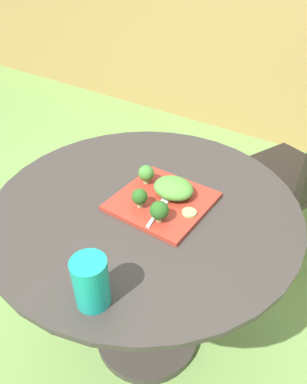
# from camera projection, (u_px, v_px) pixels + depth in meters

# --- Properties ---
(ground_plane) EXTENTS (12.00, 12.00, 0.00)m
(ground_plane) POSITION_uv_depth(u_px,v_px,m) (147.00, 334.00, 1.54)
(ground_plane) COLOR #70994C
(patio_table) EXTENTS (0.96, 0.96, 0.74)m
(patio_table) POSITION_uv_depth(u_px,v_px,m) (146.00, 256.00, 1.25)
(patio_table) COLOR #38332D
(patio_table) RESTS_ON ground_plane
(salad_plate) EXTENTS (0.28, 0.28, 0.01)m
(salad_plate) POSITION_uv_depth(u_px,v_px,m) (162.00, 201.00, 1.09)
(salad_plate) COLOR #AD3323
(salad_plate) RESTS_ON patio_table
(drinking_glass) EXTENTS (0.08, 0.08, 0.13)m
(drinking_glass) POSITION_uv_depth(u_px,v_px,m) (91.00, 284.00, 0.77)
(drinking_glass) COLOR #149989
(drinking_glass) RESTS_ON patio_table
(fork) EXTENTS (0.05, 0.15, 0.00)m
(fork) POSITION_uv_depth(u_px,v_px,m) (160.00, 208.00, 1.05)
(fork) COLOR silver
(fork) RESTS_ON salad_plate
(lettuce_mound) EXTENTS (0.13, 0.11, 0.05)m
(lettuce_mound) POSITION_uv_depth(u_px,v_px,m) (174.00, 188.00, 1.09)
(lettuce_mound) COLOR #519338
(lettuce_mound) RESTS_ON salad_plate
(broccoli_floret_0) EXTENTS (0.05, 0.05, 0.06)m
(broccoli_floret_0) POSITION_uv_depth(u_px,v_px,m) (140.00, 197.00, 1.04)
(broccoli_floret_0) COLOR #99B770
(broccoli_floret_0) RESTS_ON salad_plate
(broccoli_floret_1) EXTENTS (0.06, 0.06, 0.06)m
(broccoli_floret_1) POSITION_uv_depth(u_px,v_px,m) (159.00, 211.00, 0.99)
(broccoli_floret_1) COLOR #99B770
(broccoli_floret_1) RESTS_ON salad_plate
(broccoli_floret_2) EXTENTS (0.05, 0.05, 0.06)m
(broccoli_floret_2) POSITION_uv_depth(u_px,v_px,m) (146.00, 173.00, 1.14)
(broccoli_floret_2) COLOR #99B770
(broccoli_floret_2) RESTS_ON salad_plate
(cucumber_slice_0) EXTENTS (0.04, 0.04, 0.01)m
(cucumber_slice_0) POSITION_uv_depth(u_px,v_px,m) (189.00, 213.00, 1.03)
(cucumber_slice_0) COLOR #8EB766
(cucumber_slice_0) RESTS_ON salad_plate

